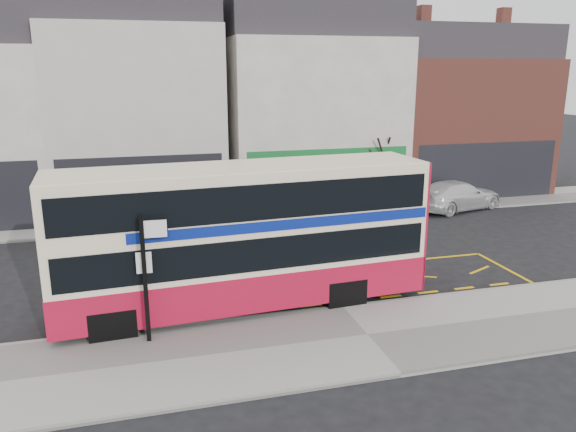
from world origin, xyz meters
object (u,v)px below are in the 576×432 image
object	(u,v)px
bus_stop_post	(147,268)
car_silver	(128,222)
car_grey	(246,220)
car_white	(457,195)
double_decker_bus	(244,235)
street_tree_right	(375,146)

from	to	relation	value
bus_stop_post	car_silver	distance (m)	10.37
car_grey	bus_stop_post	bearing A→B (deg)	162.45
car_grey	car_white	size ratio (longest dim) A/B	0.74
double_decker_bus	car_white	distance (m)	15.82
street_tree_right	car_silver	bearing A→B (deg)	-169.54
car_white	street_tree_right	size ratio (longest dim) A/B	1.08
bus_stop_post	car_grey	distance (m)	10.42
car_grey	double_decker_bus	bearing A→B (deg)	176.19
bus_stop_post	street_tree_right	bearing A→B (deg)	48.76
car_silver	street_tree_right	distance (m)	12.77
car_grey	street_tree_right	xyz separation A→B (m)	(7.32, 3.18, 2.59)
car_white	street_tree_right	distance (m)	4.94
car_silver	car_grey	distance (m)	5.07
car_grey	street_tree_right	world-z (taller)	street_tree_right
double_decker_bus	car_grey	bearing A→B (deg)	75.17
bus_stop_post	car_grey	xyz separation A→B (m)	(4.35, 9.35, -1.52)
bus_stop_post	street_tree_right	world-z (taller)	street_tree_right
bus_stop_post	car_silver	bearing A→B (deg)	95.29
double_decker_bus	car_grey	distance (m)	7.94
bus_stop_post	car_grey	world-z (taller)	bus_stop_post
double_decker_bus	car_silver	size ratio (longest dim) A/B	2.72
bus_stop_post	car_silver	world-z (taller)	bus_stop_post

